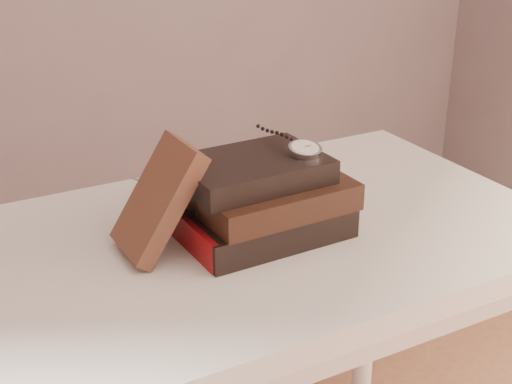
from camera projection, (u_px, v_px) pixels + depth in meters
table at (251, 280)px, 1.21m from camera, size 1.00×0.60×0.75m
book_stack at (262, 199)px, 1.14m from camera, size 0.27×0.18×0.13m
journal at (158, 199)px, 1.08m from camera, size 0.13×0.12×0.17m
pocket_watch at (303, 148)px, 1.13m from camera, size 0.05×0.16×0.02m
eyeglasses at (186, 184)px, 1.16m from camera, size 0.11×0.13×0.05m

